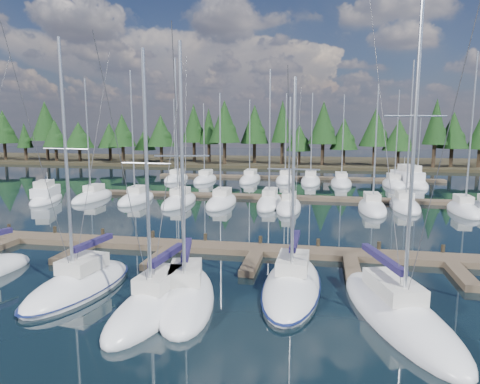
% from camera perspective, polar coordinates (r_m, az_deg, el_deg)
% --- Properties ---
extents(ground, '(260.00, 260.00, 0.00)m').
position_cam_1_polar(ground, '(40.99, 4.86, -3.27)').
color(ground, black).
rests_on(ground, ground).
extents(far_shore, '(220.00, 30.00, 0.60)m').
position_cam_1_polar(far_shore, '(100.32, 8.36, 3.97)').
color(far_shore, '#2F291A').
rests_on(far_shore, ground).
extents(main_dock, '(44.00, 6.13, 0.90)m').
position_cam_1_polar(main_dock, '(28.77, 2.27, -8.05)').
color(main_dock, brown).
rests_on(main_dock, ground).
extents(back_docks, '(50.00, 21.80, 0.40)m').
position_cam_1_polar(back_docks, '(60.20, 6.76, 0.75)').
color(back_docks, brown).
rests_on(back_docks, ground).
extents(front_sailboat_1, '(4.13, 8.23, 13.50)m').
position_cam_1_polar(front_sailboat_1, '(24.42, -20.63, -11.55)').
color(front_sailboat_1, white).
rests_on(front_sailboat_1, ground).
extents(front_sailboat_2, '(3.28, 8.40, 12.58)m').
position_cam_1_polar(front_sailboat_2, '(21.13, -11.19, -14.36)').
color(front_sailboat_2, white).
rests_on(front_sailboat_2, ground).
extents(front_sailboat_3, '(4.70, 8.67, 13.05)m').
position_cam_1_polar(front_sailboat_3, '(21.75, -7.28, -13.57)').
color(front_sailboat_3, white).
rests_on(front_sailboat_3, ground).
extents(front_sailboat_4, '(3.13, 9.58, 11.67)m').
position_cam_1_polar(front_sailboat_4, '(23.16, 6.95, -12.19)').
color(front_sailboat_4, white).
rests_on(front_sailboat_4, ground).
extents(front_sailboat_5, '(5.76, 10.78, 16.23)m').
position_cam_1_polar(front_sailboat_5, '(21.03, 20.22, -14.84)').
color(front_sailboat_5, white).
rests_on(front_sailboat_5, ground).
extents(back_sailboat_rows, '(45.63, 32.12, 16.42)m').
position_cam_1_polar(back_sailboat_rows, '(56.09, 6.80, 0.23)').
color(back_sailboat_rows, white).
rests_on(back_sailboat_rows, ground).
extents(motor_yacht_left, '(4.76, 8.33, 3.94)m').
position_cam_1_polar(motor_yacht_left, '(54.05, -24.44, -0.63)').
color(motor_yacht_left, white).
rests_on(motor_yacht_left, ground).
extents(motor_yacht_right, '(6.20, 10.55, 5.01)m').
position_cam_1_polar(motor_yacht_right, '(66.73, 21.36, 1.29)').
color(motor_yacht_right, white).
rests_on(motor_yacht_right, ground).
extents(tree_line, '(183.13, 11.36, 13.67)m').
position_cam_1_polar(tree_line, '(90.14, 8.57, 8.03)').
color(tree_line, black).
rests_on(tree_line, far_shore).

